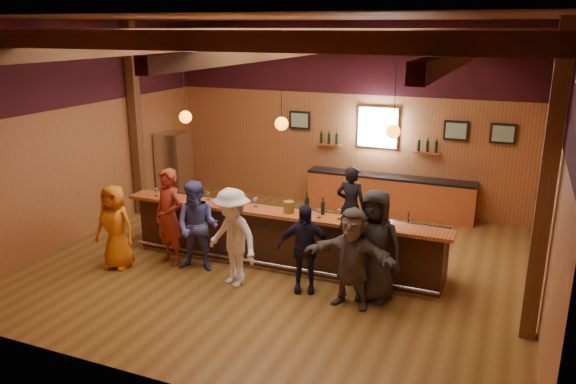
{
  "coord_description": "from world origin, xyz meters",
  "views": [
    {
      "loc": [
        3.92,
        -9.1,
        4.37
      ],
      "look_at": [
        0.0,
        0.3,
        1.35
      ],
      "focal_mm": 35.0,
      "sensor_mm": 36.0,
      "label": 1
    }
  ],
  "objects_px": {
    "customer_dark": "(374,245)",
    "ice_bucket": "(289,207)",
    "customer_navy": "(304,248)",
    "customer_brown": "(352,258)",
    "bartender": "(351,207)",
    "back_bar_cabinet": "(389,195)",
    "bar_counter": "(286,236)",
    "customer_denim": "(197,226)",
    "bottle_a": "(307,205)",
    "customer_orange": "(115,227)",
    "stainless_fridge": "(175,168)",
    "customer_white": "(232,237)",
    "customer_redvest": "(169,217)"
  },
  "relations": [
    {
      "from": "bartender",
      "to": "customer_denim",
      "type": "bearing_deg",
      "value": 46.37
    },
    {
      "from": "customer_white",
      "to": "customer_navy",
      "type": "height_order",
      "value": "customer_white"
    },
    {
      "from": "bartender",
      "to": "customer_brown",
      "type": "bearing_deg",
      "value": 109.01
    },
    {
      "from": "back_bar_cabinet",
      "to": "customer_navy",
      "type": "relative_size",
      "value": 2.58
    },
    {
      "from": "customer_orange",
      "to": "customer_redvest",
      "type": "xyz_separation_m",
      "value": [
        0.82,
        0.55,
        0.13
      ]
    },
    {
      "from": "bar_counter",
      "to": "customer_white",
      "type": "bearing_deg",
      "value": -109.45
    },
    {
      "from": "bar_counter",
      "to": "customer_redvest",
      "type": "xyz_separation_m",
      "value": [
        -1.99,
        -0.92,
        0.4
      ]
    },
    {
      "from": "customer_brown",
      "to": "customer_denim",
      "type": "bearing_deg",
      "value": 178.26
    },
    {
      "from": "ice_bucket",
      "to": "bottle_a",
      "type": "height_order",
      "value": "bottle_a"
    },
    {
      "from": "stainless_fridge",
      "to": "customer_white",
      "type": "xyz_separation_m",
      "value": [
        3.66,
        -3.74,
        -0.02
      ]
    },
    {
      "from": "customer_navy",
      "to": "stainless_fridge",
      "type": "bearing_deg",
      "value": 126.14
    },
    {
      "from": "customer_denim",
      "to": "customer_redvest",
      "type": "bearing_deg",
      "value": 165.38
    },
    {
      "from": "customer_redvest",
      "to": "bottle_a",
      "type": "bearing_deg",
      "value": 33.37
    },
    {
      "from": "customer_orange",
      "to": "ice_bucket",
      "type": "relative_size",
      "value": 7.51
    },
    {
      "from": "back_bar_cabinet",
      "to": "customer_denim",
      "type": "relative_size",
      "value": 2.35
    },
    {
      "from": "customer_white",
      "to": "bottle_a",
      "type": "xyz_separation_m",
      "value": [
        0.95,
        1.09,
        0.38
      ]
    },
    {
      "from": "stainless_fridge",
      "to": "bottle_a",
      "type": "xyz_separation_m",
      "value": [
        4.62,
        -2.65,
        0.36
      ]
    },
    {
      "from": "back_bar_cabinet",
      "to": "customer_orange",
      "type": "height_order",
      "value": "customer_orange"
    },
    {
      "from": "bar_counter",
      "to": "bottle_a",
      "type": "height_order",
      "value": "bottle_a"
    },
    {
      "from": "customer_brown",
      "to": "customer_dark",
      "type": "relative_size",
      "value": 0.88
    },
    {
      "from": "bartender",
      "to": "bottle_a",
      "type": "distance_m",
      "value": 1.54
    },
    {
      "from": "bottle_a",
      "to": "bartender",
      "type": "bearing_deg",
      "value": 73.73
    },
    {
      "from": "ice_bucket",
      "to": "bar_counter",
      "type": "bearing_deg",
      "value": 121.52
    },
    {
      "from": "customer_redvest",
      "to": "customer_dark",
      "type": "relative_size",
      "value": 0.98
    },
    {
      "from": "customer_dark",
      "to": "ice_bucket",
      "type": "bearing_deg",
      "value": 164.1
    },
    {
      "from": "stainless_fridge",
      "to": "bartender",
      "type": "relative_size",
      "value": 1.06
    },
    {
      "from": "customer_dark",
      "to": "ice_bucket",
      "type": "xyz_separation_m",
      "value": [
        -1.74,
        0.55,
        0.27
      ]
    },
    {
      "from": "back_bar_cabinet",
      "to": "customer_dark",
      "type": "relative_size",
      "value": 2.12
    },
    {
      "from": "customer_denim",
      "to": "ice_bucket",
      "type": "xyz_separation_m",
      "value": [
        1.53,
        0.67,
        0.37
      ]
    },
    {
      "from": "customer_denim",
      "to": "customer_white",
      "type": "bearing_deg",
      "value": -27.95
    },
    {
      "from": "customer_navy",
      "to": "bartender",
      "type": "xyz_separation_m",
      "value": [
        0.14,
        2.26,
        0.08
      ]
    },
    {
      "from": "bartender",
      "to": "ice_bucket",
      "type": "bearing_deg",
      "value": 66.82
    },
    {
      "from": "stainless_fridge",
      "to": "bottle_a",
      "type": "relative_size",
      "value": 4.67
    },
    {
      "from": "ice_bucket",
      "to": "customer_dark",
      "type": "bearing_deg",
      "value": -17.6
    },
    {
      "from": "customer_white",
      "to": "customer_dark",
      "type": "xyz_separation_m",
      "value": [
        2.38,
        0.42,
        0.07
      ]
    },
    {
      "from": "customer_orange",
      "to": "ice_bucket",
      "type": "xyz_separation_m",
      "value": [
        3.01,
        1.15,
        0.42
      ]
    },
    {
      "from": "customer_redvest",
      "to": "bottle_a",
      "type": "height_order",
      "value": "customer_redvest"
    },
    {
      "from": "customer_brown",
      "to": "customer_orange",
      "type": "bearing_deg",
      "value": -174.05
    },
    {
      "from": "customer_brown",
      "to": "bottle_a",
      "type": "xyz_separation_m",
      "value": [
        -1.17,
        1.03,
        0.43
      ]
    },
    {
      "from": "customer_orange",
      "to": "customer_dark",
      "type": "distance_m",
      "value": 4.79
    },
    {
      "from": "stainless_fridge",
      "to": "customer_white",
      "type": "bearing_deg",
      "value": -45.58
    },
    {
      "from": "back_bar_cabinet",
      "to": "customer_navy",
      "type": "xyz_separation_m",
      "value": [
        -0.41,
        -4.61,
        0.3
      ]
    },
    {
      "from": "bar_counter",
      "to": "stainless_fridge",
      "type": "height_order",
      "value": "stainless_fridge"
    },
    {
      "from": "customer_navy",
      "to": "customer_dark",
      "type": "relative_size",
      "value": 0.82
    },
    {
      "from": "customer_navy",
      "to": "customer_brown",
      "type": "height_order",
      "value": "customer_brown"
    },
    {
      "from": "bar_counter",
      "to": "customer_denim",
      "type": "xyz_separation_m",
      "value": [
        -1.34,
        -0.98,
        0.33
      ]
    },
    {
      "from": "ice_bucket",
      "to": "customer_navy",
      "type": "bearing_deg",
      "value": -51.35
    },
    {
      "from": "customer_brown",
      "to": "bottle_a",
      "type": "bearing_deg",
      "value": 141.49
    },
    {
      "from": "customer_navy",
      "to": "customer_brown",
      "type": "relative_size",
      "value": 0.93
    },
    {
      "from": "bar_counter",
      "to": "back_bar_cabinet",
      "type": "height_order",
      "value": "bar_counter"
    }
  ]
}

